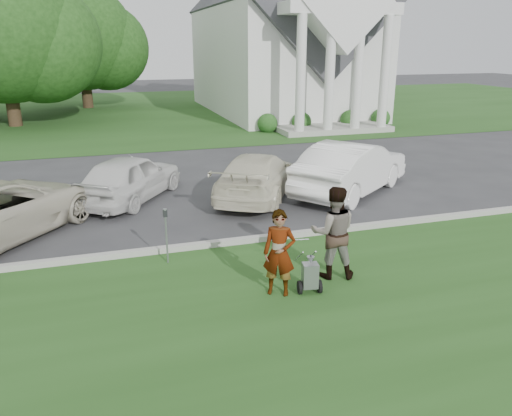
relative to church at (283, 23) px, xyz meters
name	(u,v)px	position (x,y,z in m)	size (l,w,h in m)	color
ground	(258,251)	(-9.00, -23.11, -5.94)	(120.00, 120.00, 0.00)	#333335
grass_strip	(308,314)	(-9.00, -26.11, -5.93)	(80.00, 7.00, 0.01)	#224919
church_lawn	(146,110)	(-9.00, 3.89, -5.93)	(80.00, 30.00, 0.01)	#224919
curb	(251,240)	(-9.00, -22.56, -5.86)	(80.00, 0.18, 0.15)	#9E9E93
church	(283,23)	(0.00, 0.00, 0.00)	(9.19, 19.00, 24.10)	white
tree_left	(2,34)	(-17.01, -1.13, -0.83)	(10.63, 8.40, 9.71)	#332316
tree_back	(82,42)	(-13.01, 6.87, -1.21)	(9.61, 7.60, 8.89)	#332316
striping_cart	(310,276)	(-8.66, -25.37, -5.58)	(0.51, 0.94, 0.83)	black
person_left	(279,254)	(-9.24, -25.23, -5.10)	(0.61, 0.40, 1.68)	#999999
person_right	(333,233)	(-7.94, -24.83, -4.98)	(0.94, 0.73, 1.92)	#999999
parking_meter_near	(166,229)	(-11.09, -23.17, -5.15)	(0.09, 0.08, 1.26)	gray
car_b	(130,177)	(-11.53, -18.14, -5.22)	(1.71, 4.24, 1.45)	silver
car_c	(257,176)	(-7.71, -18.96, -5.25)	(1.93, 4.76, 1.38)	beige
car_d	(351,168)	(-4.71, -19.43, -5.10)	(1.77, 5.07, 1.67)	white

